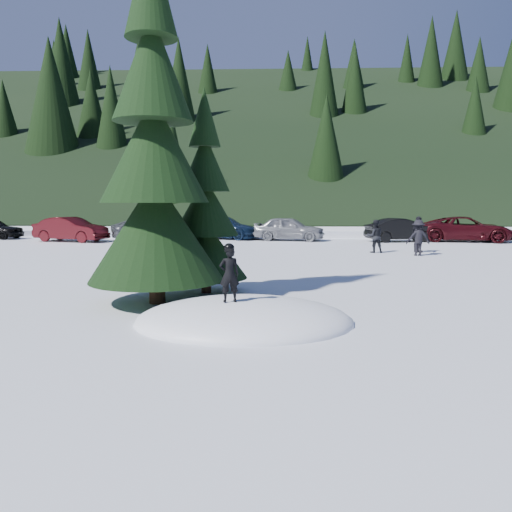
{
  "coord_description": "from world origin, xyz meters",
  "views": [
    {
      "loc": [
        0.59,
        -9.94,
        2.5
      ],
      "look_at": [
        0.17,
        2.28,
        1.1
      ],
      "focal_mm": 35.0,
      "sensor_mm": 36.0,
      "label": 1
    }
  ],
  "objects_px": {
    "adult_2": "(418,238)",
    "spruce_short": "(206,214)",
    "car_2": "(157,229)",
    "car_4": "(289,229)",
    "child_skier": "(229,274)",
    "adult_1": "(418,234)",
    "car_3": "(223,228)",
    "car_5": "(402,230)",
    "car_1": "(71,229)",
    "spruce_tall": "(154,164)",
    "adult_0": "(375,236)",
    "car_6": "(466,229)"
  },
  "relations": [
    {
      "from": "car_4",
      "to": "car_5",
      "type": "bearing_deg",
      "value": -82.79
    },
    {
      "from": "adult_2",
      "to": "spruce_short",
      "type": "bearing_deg",
      "value": 46.97
    },
    {
      "from": "child_skier",
      "to": "car_3",
      "type": "relative_size",
      "value": 0.23
    },
    {
      "from": "spruce_short",
      "to": "child_skier",
      "type": "relative_size",
      "value": 4.92
    },
    {
      "from": "spruce_short",
      "to": "child_skier",
      "type": "bearing_deg",
      "value": -75.02
    },
    {
      "from": "child_skier",
      "to": "car_5",
      "type": "relative_size",
      "value": 0.26
    },
    {
      "from": "child_skier",
      "to": "adult_2",
      "type": "xyz_separation_m",
      "value": [
        7.27,
        12.55,
        -0.23
      ]
    },
    {
      "from": "adult_1",
      "to": "adult_2",
      "type": "height_order",
      "value": "adult_1"
    },
    {
      "from": "car_1",
      "to": "car_4",
      "type": "bearing_deg",
      "value": -69.33
    },
    {
      "from": "car_2",
      "to": "car_5",
      "type": "bearing_deg",
      "value": -113.86
    },
    {
      "from": "car_1",
      "to": "car_6",
      "type": "height_order",
      "value": "car_6"
    },
    {
      "from": "spruce_tall",
      "to": "car_2",
      "type": "height_order",
      "value": "spruce_tall"
    },
    {
      "from": "car_2",
      "to": "car_4",
      "type": "distance_m",
      "value": 7.95
    },
    {
      "from": "car_3",
      "to": "car_2",
      "type": "bearing_deg",
      "value": 140.56
    },
    {
      "from": "adult_0",
      "to": "car_5",
      "type": "relative_size",
      "value": 0.37
    },
    {
      "from": "spruce_short",
      "to": "adult_1",
      "type": "height_order",
      "value": "spruce_short"
    },
    {
      "from": "car_5",
      "to": "car_4",
      "type": "bearing_deg",
      "value": 73.79
    },
    {
      "from": "adult_2",
      "to": "car_4",
      "type": "relative_size",
      "value": 0.37
    },
    {
      "from": "spruce_short",
      "to": "car_2",
      "type": "bearing_deg",
      "value": 107.58
    },
    {
      "from": "child_skier",
      "to": "spruce_tall",
      "type": "bearing_deg",
      "value": -61.69
    },
    {
      "from": "car_4",
      "to": "spruce_tall",
      "type": "bearing_deg",
      "value": -178.93
    },
    {
      "from": "car_4",
      "to": "car_6",
      "type": "height_order",
      "value": "car_6"
    },
    {
      "from": "child_skier",
      "to": "car_2",
      "type": "distance_m",
      "value": 20.68
    },
    {
      "from": "adult_2",
      "to": "car_1",
      "type": "xyz_separation_m",
      "value": [
        -18.34,
        6.74,
        -0.07
      ]
    },
    {
      "from": "spruce_short",
      "to": "car_4",
      "type": "xyz_separation_m",
      "value": [
        2.75,
        17.02,
        -1.38
      ]
    },
    {
      "from": "spruce_short",
      "to": "car_4",
      "type": "distance_m",
      "value": 17.3
    },
    {
      "from": "spruce_short",
      "to": "car_5",
      "type": "xyz_separation_m",
      "value": [
        9.34,
        16.4,
        -1.42
      ]
    },
    {
      "from": "child_skier",
      "to": "adult_1",
      "type": "xyz_separation_m",
      "value": [
        7.66,
        13.92,
        -0.18
      ]
    },
    {
      "from": "car_2",
      "to": "car_4",
      "type": "relative_size",
      "value": 1.22
    },
    {
      "from": "car_4",
      "to": "car_3",
      "type": "bearing_deg",
      "value": 86.49
    },
    {
      "from": "car_6",
      "to": "car_5",
      "type": "bearing_deg",
      "value": 104.78
    },
    {
      "from": "spruce_tall",
      "to": "child_skier",
      "type": "height_order",
      "value": "spruce_tall"
    },
    {
      "from": "car_1",
      "to": "car_6",
      "type": "bearing_deg",
      "value": -72.65
    },
    {
      "from": "adult_0",
      "to": "car_3",
      "type": "height_order",
      "value": "adult_0"
    },
    {
      "from": "adult_2",
      "to": "car_3",
      "type": "distance_m",
      "value": 13.23
    },
    {
      "from": "spruce_tall",
      "to": "car_4",
      "type": "relative_size",
      "value": 2.02
    },
    {
      "from": "car_1",
      "to": "car_3",
      "type": "height_order",
      "value": "car_1"
    },
    {
      "from": "spruce_short",
      "to": "car_6",
      "type": "bearing_deg",
      "value": 51.63
    },
    {
      "from": "spruce_tall",
      "to": "car_4",
      "type": "bearing_deg",
      "value": 78.49
    },
    {
      "from": "adult_2",
      "to": "car_1",
      "type": "height_order",
      "value": "adult_2"
    },
    {
      "from": "car_3",
      "to": "spruce_short",
      "type": "bearing_deg",
      "value": -152.03
    },
    {
      "from": "child_skier",
      "to": "car_6",
      "type": "distance_m",
      "value": 23.55
    },
    {
      "from": "child_skier",
      "to": "car_2",
      "type": "relative_size",
      "value": 0.21
    },
    {
      "from": "spruce_short",
      "to": "adult_2",
      "type": "distance_m",
      "value": 12.3
    },
    {
      "from": "adult_0",
      "to": "car_2",
      "type": "distance_m",
      "value": 13.17
    },
    {
      "from": "adult_0",
      "to": "car_4",
      "type": "distance_m",
      "value": 7.76
    },
    {
      "from": "car_1",
      "to": "car_5",
      "type": "xyz_separation_m",
      "value": [
        19.48,
        0.59,
        -0.03
      ]
    },
    {
      "from": "car_2",
      "to": "car_4",
      "type": "bearing_deg",
      "value": -109.01
    },
    {
      "from": "car_3",
      "to": "car_6",
      "type": "height_order",
      "value": "car_6"
    },
    {
      "from": "adult_1",
      "to": "car_1",
      "type": "xyz_separation_m",
      "value": [
        -18.72,
        5.38,
        -0.13
      ]
    }
  ]
}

